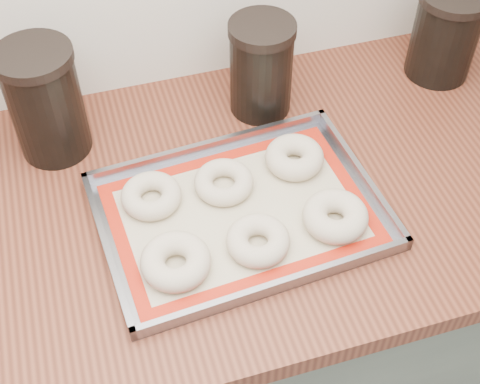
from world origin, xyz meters
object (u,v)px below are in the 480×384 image
object	(u,v)px
bagel_front_mid	(258,241)
bagel_front_right	(335,216)
canister_mid	(261,67)
canister_right	(445,34)
bagel_back_left	(151,196)
baking_tray	(240,213)
bagel_back_mid	(224,182)
bagel_back_right	(294,157)
bagel_front_left	(176,261)
canister_left	(45,102)

from	to	relation	value
bagel_front_mid	bagel_front_right	size ratio (longest dim) A/B	0.95
canister_mid	canister_right	distance (m)	0.38
bagel_back_left	baking_tray	bearing A→B (deg)	-26.53
bagel_back_mid	bagel_back_right	xyz separation A→B (m)	(0.13, 0.02, 0.00)
baking_tray	bagel_front_left	size ratio (longest dim) A/B	4.38
canister_mid	bagel_front_mid	bearing A→B (deg)	-108.56
bagel_back_left	bagel_back_mid	size ratio (longest dim) A/B	1.00
bagel_front_left	bagel_back_mid	distance (m)	0.18
bagel_front_mid	canister_mid	size ratio (longest dim) A/B	0.54
bagel_front_left	canister_mid	world-z (taller)	canister_mid
bagel_front_right	canister_mid	bearing A→B (deg)	94.54
bagel_front_mid	canister_right	distance (m)	0.59
bagel_front_left	bagel_back_left	bearing A→B (deg)	93.26
bagel_back_left	canister_left	world-z (taller)	canister_left
bagel_back_right	bagel_front_right	bearing A→B (deg)	-83.13
bagel_back_right	bagel_back_left	bearing A→B (deg)	-177.08
bagel_front_left	bagel_back_right	xyz separation A→B (m)	(0.25, 0.16, 0.00)
bagel_front_right	baking_tray	bearing A→B (deg)	155.27
bagel_front_mid	bagel_back_mid	size ratio (longest dim) A/B	1.00
bagel_back_right	baking_tray	bearing A→B (deg)	-147.08
canister_mid	bagel_back_right	bearing A→B (deg)	-87.46
bagel_front_right	bagel_back_right	bearing A→B (deg)	96.87
bagel_back_mid	canister_left	bearing A→B (deg)	143.69
baking_tray	bagel_back_right	distance (m)	0.15
baking_tray	canister_mid	xyz separation A→B (m)	(0.12, 0.25, 0.09)
baking_tray	bagel_back_right	xyz separation A→B (m)	(0.12, 0.08, 0.02)
bagel_front_right	bagel_back_left	xyz separation A→B (m)	(-0.28, 0.13, -0.00)
bagel_back_mid	canister_left	distance (m)	0.34
bagel_front_mid	bagel_back_left	xyz separation A→B (m)	(-0.14, 0.14, -0.00)
bagel_front_left	bagel_back_right	world-z (taller)	same
bagel_front_mid	bagel_back_mid	xyz separation A→B (m)	(-0.02, 0.14, -0.00)
bagel_front_right	canister_mid	distance (m)	0.33
bagel_back_mid	bagel_back_left	bearing A→B (deg)	177.82
bagel_front_left	bagel_front_right	world-z (taller)	bagel_front_right
baking_tray	bagel_front_mid	xyz separation A→B (m)	(0.01, -0.07, 0.02)
bagel_front_right	bagel_back_left	distance (m)	0.31
bagel_back_right	canister_mid	bearing A→B (deg)	92.54
bagel_front_left	bagel_front_mid	distance (m)	0.13
baking_tray	canister_left	world-z (taller)	canister_left
bagel_back_mid	canister_left	world-z (taller)	canister_left
bagel_back_mid	canister_right	world-z (taller)	canister_right
bagel_front_left	bagel_front_right	xyz separation A→B (m)	(0.27, 0.01, 0.00)
bagel_back_left	canister_left	bearing A→B (deg)	126.16
bagel_front_mid	canister_left	xyz separation A→B (m)	(-0.28, 0.33, 0.08)
bagel_back_left	canister_mid	bearing A→B (deg)	36.27
baking_tray	canister_left	bearing A→B (deg)	136.85
canister_left	canister_mid	bearing A→B (deg)	-0.46
bagel_back_left	canister_mid	xyz separation A→B (m)	(0.25, 0.18, 0.07)
bagel_back_left	bagel_front_left	bearing A→B (deg)	-86.74
canister_right	bagel_back_mid	bearing A→B (deg)	-159.53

